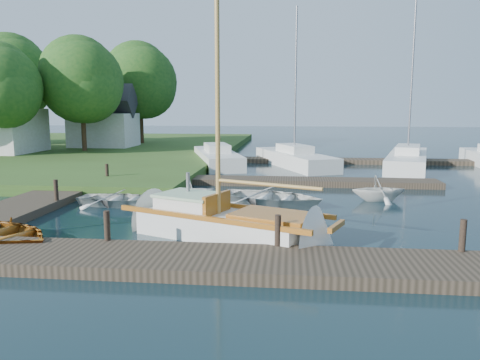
# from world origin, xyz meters

# --- Properties ---
(ground) EXTENTS (160.00, 160.00, 0.00)m
(ground) POSITION_xyz_m (0.00, 0.00, 0.00)
(ground) COLOR black
(ground) RESTS_ON ground
(near_dock) EXTENTS (18.00, 2.20, 0.30)m
(near_dock) POSITION_xyz_m (0.00, -6.00, 0.15)
(near_dock) COLOR #2E261C
(near_dock) RESTS_ON ground
(left_dock) EXTENTS (2.20, 18.00, 0.30)m
(left_dock) POSITION_xyz_m (-8.00, 2.00, 0.15)
(left_dock) COLOR #2E261C
(left_dock) RESTS_ON ground
(far_dock) EXTENTS (14.00, 1.60, 0.30)m
(far_dock) POSITION_xyz_m (2.00, 6.50, 0.15)
(far_dock) COLOR #2E261C
(far_dock) RESTS_ON ground
(pontoon) EXTENTS (30.00, 1.60, 0.30)m
(pontoon) POSITION_xyz_m (10.00, 16.00, 0.15)
(pontoon) COLOR #2E261C
(pontoon) RESTS_ON ground
(mooring_post_1) EXTENTS (0.16, 0.16, 0.80)m
(mooring_post_1) POSITION_xyz_m (-3.00, -5.00, 0.70)
(mooring_post_1) COLOR black
(mooring_post_1) RESTS_ON near_dock
(mooring_post_2) EXTENTS (0.16, 0.16, 0.80)m
(mooring_post_2) POSITION_xyz_m (1.50, -5.00, 0.70)
(mooring_post_2) COLOR black
(mooring_post_2) RESTS_ON near_dock
(mooring_post_3) EXTENTS (0.16, 0.16, 0.80)m
(mooring_post_3) POSITION_xyz_m (6.00, -5.00, 0.70)
(mooring_post_3) COLOR black
(mooring_post_3) RESTS_ON near_dock
(mooring_post_4) EXTENTS (0.16, 0.16, 0.80)m
(mooring_post_4) POSITION_xyz_m (-7.00, 0.00, 0.70)
(mooring_post_4) COLOR black
(mooring_post_4) RESTS_ON left_dock
(mooring_post_5) EXTENTS (0.16, 0.16, 0.80)m
(mooring_post_5) POSITION_xyz_m (-7.00, 5.00, 0.70)
(mooring_post_5) COLOR black
(mooring_post_5) RESTS_ON left_dock
(sailboat) EXTENTS (7.35, 4.61, 9.83)m
(sailboat) POSITION_xyz_m (0.03, -3.31, 0.34)
(sailboat) COLOR silver
(sailboat) RESTS_ON ground
(tender_a) EXTENTS (3.38, 2.49, 0.68)m
(tender_a) POSITION_xyz_m (-4.82, 0.80, 0.34)
(tender_a) COLOR silver
(tender_a) RESTS_ON ground
(tender_b) EXTENTS (2.48, 2.30, 1.08)m
(tender_b) POSITION_xyz_m (-2.20, 1.97, 0.54)
(tender_b) COLOR silver
(tender_b) RESTS_ON ground
(tender_c) EXTENTS (4.85, 4.08, 0.86)m
(tender_c) POSITION_xyz_m (1.04, 1.25, 0.43)
(tender_c) COLOR silver
(tender_c) RESTS_ON ground
(tender_d) EXTENTS (2.45, 2.20, 1.15)m
(tender_d) POSITION_xyz_m (5.42, 2.77, 0.57)
(tender_d) COLOR silver
(tender_d) RESTS_ON ground
(marina_boat_0) EXTENTS (4.72, 9.18, 11.86)m
(marina_boat_0) POSITION_xyz_m (-3.05, 14.11, 0.57)
(marina_boat_0) COLOR silver
(marina_boat_0) RESTS_ON ground
(marina_boat_1) EXTENTS (5.51, 9.06, 10.03)m
(marina_boat_1) POSITION_xyz_m (2.07, 13.95, 0.56)
(marina_boat_1) COLOR silver
(marina_boat_1) RESTS_ON ground
(marina_boat_3) EXTENTS (4.83, 10.28, 11.31)m
(marina_boat_3) POSITION_xyz_m (9.27, 14.12, 0.56)
(marina_boat_3) COLOR silver
(marina_boat_3) RESTS_ON ground
(house_c) EXTENTS (5.25, 4.00, 5.28)m
(house_c) POSITION_xyz_m (-14.00, 22.00, 2.58)
(house_c) COLOR beige
(house_c) RESTS_ON shore
(tree_2) EXTENTS (5.83, 5.75, 7.82)m
(tree_2) POSITION_xyz_m (-18.00, 14.05, 5.25)
(tree_2) COLOR #332114
(tree_2) RESTS_ON shore
(tree_3) EXTENTS (6.41, 6.38, 8.74)m
(tree_3) POSITION_xyz_m (-14.00, 18.05, 5.81)
(tree_3) COLOR #332114
(tree_3) RESTS_ON shore
(tree_4) EXTENTS (7.01, 7.01, 9.66)m
(tree_4) POSITION_xyz_m (-22.00, 22.05, 6.37)
(tree_4) COLOR #332114
(tree_4) RESTS_ON shore
(tree_7) EXTENTS (6.83, 6.83, 9.38)m
(tree_7) POSITION_xyz_m (-12.00, 26.05, 6.20)
(tree_7) COLOR #332114
(tree_7) RESTS_ON shore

